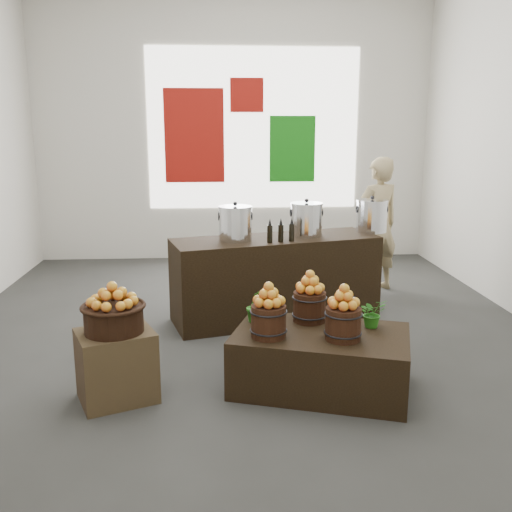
{
  "coord_description": "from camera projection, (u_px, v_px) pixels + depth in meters",
  "views": [
    {
      "loc": [
        -0.27,
        -5.4,
        2.04
      ],
      "look_at": [
        0.07,
        -0.4,
        0.9
      ],
      "focal_mm": 40.0,
      "sensor_mm": 36.0,
      "label": 1
    }
  ],
  "objects": [
    {
      "name": "ground",
      "position": [
        246.0,
        335.0,
        5.72
      ],
      "size": [
        7.0,
        7.0,
        0.0
      ],
      "primitive_type": "plane",
      "color": "#333331",
      "rests_on": "ground"
    },
    {
      "name": "back_wall",
      "position": [
        234.0,
        129.0,
        8.68
      ],
      "size": [
        6.0,
        0.04,
        4.0
      ],
      "primitive_type": "cube",
      "color": "silver",
      "rests_on": "ground"
    },
    {
      "name": "back_opening",
      "position": [
        253.0,
        129.0,
        8.68
      ],
      "size": [
        3.2,
        0.02,
        2.4
      ],
      "primitive_type": "cube",
      "color": "white",
      "rests_on": "back_wall"
    },
    {
      "name": "deco_red_left",
      "position": [
        194.0,
        136.0,
        8.63
      ],
      "size": [
        0.9,
        0.04,
        1.4
      ],
      "primitive_type": "cube",
      "color": "maroon",
      "rests_on": "back_wall"
    },
    {
      "name": "deco_green_right",
      "position": [
        292.0,
        149.0,
        8.78
      ],
      "size": [
        0.7,
        0.04,
        1.0
      ],
      "primitive_type": "cube",
      "color": "#136E11",
      "rests_on": "back_wall"
    },
    {
      "name": "deco_red_upper",
      "position": [
        247.0,
        95.0,
        8.55
      ],
      "size": [
        0.5,
        0.04,
        0.5
      ],
      "primitive_type": "cube",
      "color": "maroon",
      "rests_on": "back_wall"
    },
    {
      "name": "crate",
      "position": [
        117.0,
        366.0,
        4.31
      ],
      "size": [
        0.68,
        0.62,
        0.55
      ],
      "primitive_type": "cube",
      "rotation": [
        0.0,
        0.0,
        0.39
      ],
      "color": "brown",
      "rests_on": "ground"
    },
    {
      "name": "wicker_basket",
      "position": [
        114.0,
        319.0,
        4.23
      ],
      "size": [
        0.44,
        0.44,
        0.2
      ],
      "primitive_type": "cylinder",
      "color": "black",
      "rests_on": "crate"
    },
    {
      "name": "apples_in_basket",
      "position": [
        112.0,
        294.0,
        4.18
      ],
      "size": [
        0.34,
        0.34,
        0.18
      ],
      "primitive_type": null,
      "color": "#AE051E",
      "rests_on": "wicker_basket"
    },
    {
      "name": "display_table",
      "position": [
        321.0,
        360.0,
        4.51
      ],
      "size": [
        1.53,
        1.2,
        0.47
      ],
      "primitive_type": "cube",
      "rotation": [
        0.0,
        0.0,
        -0.31
      ],
      "color": "black",
      "rests_on": "ground"
    },
    {
      "name": "apple_bucket_front_left",
      "position": [
        269.0,
        321.0,
        4.34
      ],
      "size": [
        0.27,
        0.27,
        0.25
      ],
      "primitive_type": "cylinder",
      "color": "#32190D",
      "rests_on": "display_table"
    },
    {
      "name": "apples_in_bucket_front_left",
      "position": [
        269.0,
        294.0,
        4.3
      ],
      "size": [
        0.2,
        0.2,
        0.18
      ],
      "primitive_type": null,
      "color": "#AE051E",
      "rests_on": "apple_bucket_front_left"
    },
    {
      "name": "apple_bucket_front_right",
      "position": [
        343.0,
        324.0,
        4.29
      ],
      "size": [
        0.27,
        0.27,
        0.25
      ],
      "primitive_type": "cylinder",
      "color": "#32190D",
      "rests_on": "display_table"
    },
    {
      "name": "apples_in_bucket_front_right",
      "position": [
        344.0,
        296.0,
        4.24
      ],
      "size": [
        0.2,
        0.2,
        0.18
      ],
      "primitive_type": null,
      "color": "#AE051E",
      "rests_on": "apple_bucket_front_right"
    },
    {
      "name": "apple_bucket_rear",
      "position": [
        309.0,
        307.0,
        4.7
      ],
      "size": [
        0.27,
        0.27,
        0.25
      ],
      "primitive_type": "cylinder",
      "color": "#32190D",
      "rests_on": "display_table"
    },
    {
      "name": "apples_in_bucket_rear",
      "position": [
        310.0,
        282.0,
        4.65
      ],
      "size": [
        0.2,
        0.2,
        0.18
      ],
      "primitive_type": null,
      "color": "#AE051E",
      "rests_on": "apple_bucket_rear"
    },
    {
      "name": "herb_garnish_right",
      "position": [
        372.0,
        313.0,
        4.56
      ],
      "size": [
        0.26,
        0.24,
        0.24
      ],
      "primitive_type": "imported",
      "rotation": [
        0.0,
        0.0,
        0.3
      ],
      "color": "#206515",
      "rests_on": "display_table"
    },
    {
      "name": "herb_garnish_left",
      "position": [
        255.0,
        306.0,
        4.68
      ],
      "size": [
        0.16,
        0.13,
        0.28
      ],
      "primitive_type": "imported",
      "rotation": [
        0.0,
        0.0,
        0.08
      ],
      "color": "#206515",
      "rests_on": "display_table"
    },
    {
      "name": "counter",
      "position": [
        276.0,
        279.0,
        6.11
      ],
      "size": [
        2.28,
        1.23,
        0.89
      ],
      "primitive_type": "cube",
      "rotation": [
        0.0,
        0.0,
        0.26
      ],
      "color": "black",
      "rests_on": "ground"
    },
    {
      "name": "stock_pot_left",
      "position": [
        235.0,
        224.0,
        5.84
      ],
      "size": [
        0.34,
        0.34,
        0.34
      ],
      "primitive_type": "cylinder",
      "color": "silver",
      "rests_on": "counter"
    },
    {
      "name": "stock_pot_center",
      "position": [
        306.0,
        220.0,
        6.09
      ],
      "size": [
        0.34,
        0.34,
        0.34
      ],
      "primitive_type": "cylinder",
      "color": "silver",
      "rests_on": "counter"
    },
    {
      "name": "stock_pot_right",
      "position": [
        372.0,
        217.0,
        6.34
      ],
      "size": [
        0.34,
        0.34,
        0.34
      ],
      "primitive_type": "cylinder",
      "color": "silver",
      "rests_on": "counter"
    },
    {
      "name": "oil_cruets",
      "position": [
        284.0,
        230.0,
        5.79
      ],
      "size": [
        0.24,
        0.12,
        0.25
      ],
      "primitive_type": null,
      "rotation": [
        0.0,
        0.0,
        0.26
      ],
      "color": "black",
      "rests_on": "counter"
    },
    {
      "name": "shopper",
      "position": [
        377.0,
        225.0,
        7.13
      ],
      "size": [
        0.72,
        0.6,
        1.68
      ],
      "primitive_type": "imported",
      "rotation": [
        0.0,
        0.0,
        3.51
      ],
      "color": "tan",
      "rests_on": "ground"
    }
  ]
}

